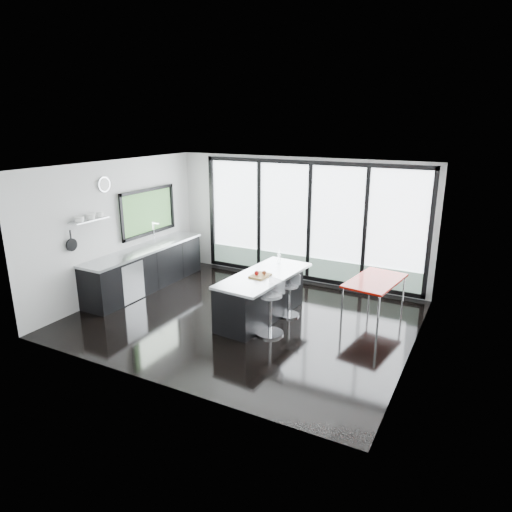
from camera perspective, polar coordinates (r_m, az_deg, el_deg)
The scene contains 11 objects.
floor at distance 8.63m, azimuth -1.53°, elevation -7.75°, with size 6.00×5.00×0.00m, color black.
ceiling at distance 7.90m, azimuth -1.69°, elevation 11.08°, with size 6.00×5.00×0.00m, color white.
wall_back at distance 10.24m, azimuth 6.54°, elevation 3.59°, with size 6.00×0.09×2.80m.
wall_front at distance 6.21m, azimuth -13.04°, elevation -4.21°, with size 6.00×0.00×2.80m, color silver.
wall_left at distance 10.08m, azimuth -15.78°, elevation 4.55°, with size 0.26×5.00×2.80m.
wall_right at distance 7.23m, azimuth 19.59°, elevation -1.78°, with size 0.00×5.00×2.80m, color silver.
counter_cabinets at distance 10.24m, azimuth -13.59°, elevation -1.46°, with size 0.69×3.24×1.36m.
island at distance 8.50m, azimuth 0.62°, elevation -4.92°, with size 1.06×2.19×1.13m.
bar_stool_near at distance 7.87m, azimuth 1.76°, elevation -7.23°, with size 0.48×0.48×0.76m, color silver.
bar_stool_far at distance 8.64m, azimuth 4.14°, elevation -5.50°, with size 0.40×0.40×0.63m, color silver.
red_table at distance 8.84m, azimuth 14.51°, elevation -5.12°, with size 0.78×1.37×0.73m, color #860B04.
Camera 1 is at (3.88, -6.84, 3.57)m, focal length 32.00 mm.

